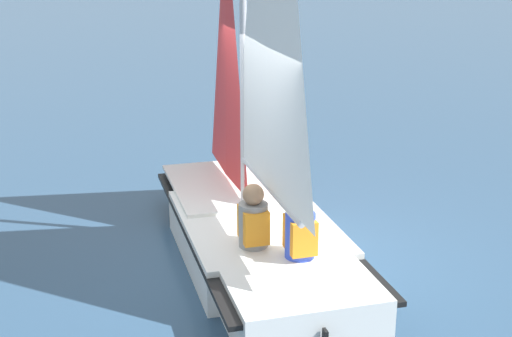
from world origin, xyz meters
name	(u,v)px	position (x,y,z in m)	size (l,w,h in m)	color
ground_plane	(256,259)	(0.00, 0.00, 0.00)	(260.00, 260.00, 0.00)	#2D4C6B
sailboat_main	(257,199)	(0.03, 0.02, 0.75)	(4.41, 3.62, 5.81)	white
sailor_helm	(253,234)	(0.71, 0.19, 0.62)	(0.43, 0.41, 1.16)	black
sailor_crew	(300,245)	(0.82, 0.70, 0.62)	(0.43, 0.41, 1.16)	black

